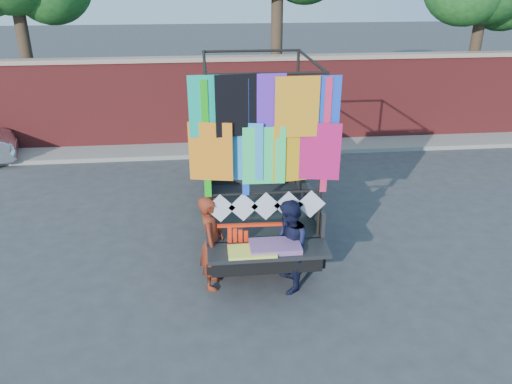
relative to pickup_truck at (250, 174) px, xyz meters
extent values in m
plane|color=#38383A|center=(0.41, -2.19, -0.90)|extent=(90.00, 90.00, 0.00)
cube|color=maroon|center=(0.41, 4.81, 0.35)|extent=(30.00, 0.35, 2.50)
cube|color=tan|center=(0.41, 4.81, 1.65)|extent=(30.00, 0.45, 0.12)
cube|color=gray|center=(0.41, 4.11, -0.84)|extent=(30.00, 1.20, 0.12)
cylinder|color=#38281C|center=(-6.09, 6.01, 1.55)|extent=(0.36, 0.36, 4.90)
cylinder|color=#38281C|center=(1.41, 6.01, 1.83)|extent=(0.36, 0.36, 5.46)
cylinder|color=#38281C|center=(7.91, 6.01, 1.38)|extent=(0.36, 0.36, 4.55)
cylinder|color=black|center=(-0.82, 0.64, -0.55)|extent=(0.23, 0.70, 0.70)
cylinder|color=black|center=(-0.82, -2.21, -0.55)|extent=(0.23, 0.70, 0.70)
cylinder|color=black|center=(0.82, 0.64, -0.55)|extent=(0.23, 0.70, 0.70)
cylinder|color=black|center=(0.82, -2.21, -0.55)|extent=(0.23, 0.70, 0.70)
cube|color=black|center=(0.00, -0.84, -0.37)|extent=(1.79, 4.43, 0.32)
cube|color=black|center=(0.00, -1.63, -0.07)|extent=(1.90, 2.43, 0.11)
cube|color=black|center=(-0.93, -1.63, 0.16)|extent=(0.06, 2.43, 0.48)
cube|color=black|center=(0.93, -1.63, 0.16)|extent=(0.06, 2.43, 0.48)
cube|color=black|center=(0.00, -0.44, 0.16)|extent=(1.90, 0.06, 0.48)
cube|color=black|center=(0.00, 0.58, 0.21)|extent=(1.90, 1.69, 1.32)
cube|color=#8C9EAD|center=(0.00, 0.11, 0.63)|extent=(1.69, 0.06, 0.58)
cube|color=#8C9EAD|center=(0.00, 1.38, 0.42)|extent=(1.69, 0.11, 0.74)
cube|color=black|center=(0.00, 1.75, -0.05)|extent=(1.85, 0.95, 0.58)
cube|color=black|center=(0.00, -3.11, -0.05)|extent=(1.90, 0.58, 0.06)
cube|color=black|center=(0.00, -2.87, -0.45)|extent=(1.95, 0.16, 0.19)
cylinder|color=black|center=(-0.87, -2.74, 1.30)|extent=(0.05, 0.05, 2.64)
cylinder|color=black|center=(-0.87, -0.52, 1.30)|extent=(0.05, 0.05, 2.64)
cylinder|color=black|center=(0.87, -2.74, 1.30)|extent=(0.05, 0.05, 2.64)
cylinder|color=black|center=(0.87, -0.52, 1.30)|extent=(0.05, 0.05, 2.64)
cylinder|color=black|center=(0.00, -2.74, 2.62)|extent=(1.79, 0.05, 0.05)
cylinder|color=black|center=(0.00, -0.52, 2.62)|extent=(1.79, 0.05, 0.05)
cylinder|color=black|center=(-0.87, -1.63, 2.62)|extent=(0.05, 2.27, 0.05)
cylinder|color=black|center=(0.87, -1.63, 2.62)|extent=(0.05, 2.27, 0.05)
cylinder|color=black|center=(0.00, -2.74, 0.77)|extent=(1.79, 0.04, 0.04)
cube|color=#0DBA97|center=(-0.79, -2.76, 2.14)|extent=(0.65, 0.02, 0.90)
cube|color=black|center=(-0.40, -2.80, 2.14)|extent=(0.65, 0.02, 0.90)
cube|color=#652AD4|center=(0.00, -2.76, 2.14)|extent=(0.65, 0.02, 0.90)
cube|color=orange|center=(0.40, -2.80, 2.14)|extent=(0.65, 0.02, 0.90)
cube|color=blue|center=(0.79, -2.76, 2.14)|extent=(0.65, 0.02, 0.90)
cube|color=orange|center=(-0.79, -2.80, 1.46)|extent=(0.65, 0.02, 0.90)
cube|color=#3094E7|center=(-0.40, -2.76, 1.46)|extent=(0.65, 0.02, 0.90)
cube|color=#2BF476|center=(0.00, -2.80, 1.46)|extent=(0.65, 0.02, 0.90)
cube|color=#FFB315|center=(0.40, -2.76, 1.46)|extent=(0.65, 0.02, 0.90)
cube|color=#C91661|center=(0.79, -2.80, 1.46)|extent=(0.65, 0.02, 0.90)
cube|color=#18BD17|center=(-0.90, -2.78, 1.67)|extent=(0.11, 0.01, 1.79)
cube|color=#F12857|center=(0.90, -2.78, 1.67)|extent=(0.11, 0.01, 1.79)
cube|color=blue|center=(-0.32, -2.78, 1.67)|extent=(0.11, 0.01, 1.79)
cube|color=white|center=(-0.72, -2.77, 0.56)|extent=(0.48, 0.01, 0.48)
cube|color=white|center=(-0.36, -2.77, 0.56)|extent=(0.48, 0.01, 0.48)
cube|color=white|center=(0.00, -2.77, 0.56)|extent=(0.48, 0.01, 0.48)
cube|color=white|center=(0.36, -2.77, 0.56)|extent=(0.48, 0.01, 0.48)
cube|color=white|center=(0.72, -2.77, 0.56)|extent=(0.48, 0.01, 0.48)
cube|color=#E43249|center=(0.11, -3.11, 0.02)|extent=(0.79, 0.48, 0.08)
cube|color=#F1FF50|center=(-0.26, -3.18, 0.00)|extent=(0.74, 0.42, 0.04)
imported|color=maroon|center=(-0.87, -2.70, -0.08)|extent=(0.48, 0.65, 1.64)
imported|color=#141834|center=(0.35, -2.94, -0.11)|extent=(0.60, 0.77, 1.57)
cube|color=#FF290D|center=(-0.26, -2.82, 0.27)|extent=(1.03, 0.09, 0.04)
cube|color=#FF290D|center=(-0.59, -2.84, -0.06)|extent=(0.07, 0.02, 0.60)
cube|color=#FF290D|center=(-0.50, -2.84, -0.08)|extent=(0.07, 0.02, 0.60)
cube|color=#FF290D|center=(-0.41, -2.84, -0.10)|extent=(0.07, 0.02, 0.60)
cube|color=#FF290D|center=(-0.33, -2.84, -0.12)|extent=(0.07, 0.02, 0.60)
camera|label=1|loc=(-0.90, -9.79, 3.95)|focal=35.00mm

